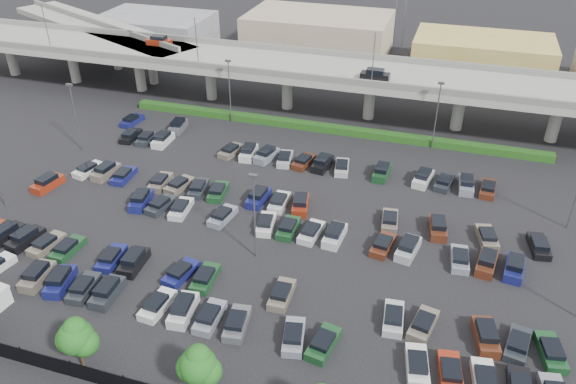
{
  "coord_description": "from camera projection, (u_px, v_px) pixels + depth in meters",
  "views": [
    {
      "loc": [
        17.81,
        -53.22,
        38.11
      ],
      "look_at": [
        0.32,
        2.72,
        2.0
      ],
      "focal_mm": 35.0,
      "sensor_mm": 36.0,
      "label": 1
    }
  ],
  "objects": [
    {
      "name": "on_ramp",
      "position": [
        99.0,
        30.0,
        112.39
      ],
      "size": [
        50.93,
        30.13,
        8.8
      ],
      "color": "gray",
      "rests_on": "ground"
    },
    {
      "name": "light_poles",
      "position": [
        251.0,
        159.0,
        67.17
      ],
      "size": [
        66.9,
        48.38,
        10.3
      ],
      "color": "#505156",
      "rests_on": "ground"
    },
    {
      "name": "hedge",
      "position": [
        328.0,
        128.0,
        87.79
      ],
      "size": [
        66.0,
        1.6,
        1.1
      ],
      "primitive_type": "cube",
      "color": "#184012",
      "rests_on": "ground"
    },
    {
      "name": "parked_cars",
      "position": [
        251.0,
        226.0,
        65.03
      ],
      "size": [
        63.04,
        41.63,
        1.67
      ],
      "color": "black",
      "rests_on": "ground"
    },
    {
      "name": "overpass",
      "position": [
        339.0,
        74.0,
        90.16
      ],
      "size": [
        150.0,
        13.0,
        15.8
      ],
      "color": "gray",
      "rests_on": "ground"
    },
    {
      "name": "ground",
      "position": [
        279.0,
        217.0,
        67.76
      ],
      "size": [
        280.0,
        280.0,
        0.0
      ],
      "primitive_type": "plane",
      "color": "black"
    },
    {
      "name": "tree_row",
      "position": [
        182.0,
        362.0,
        44.18
      ],
      "size": [
        65.07,
        3.66,
        5.94
      ],
      "color": "#332316",
      "rests_on": "ground"
    },
    {
      "name": "distant_buildings",
      "position": [
        433.0,
        47.0,
        112.89
      ],
      "size": [
        138.0,
        24.0,
        9.0
      ],
      "color": "gray",
      "rests_on": "ground"
    }
  ]
}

